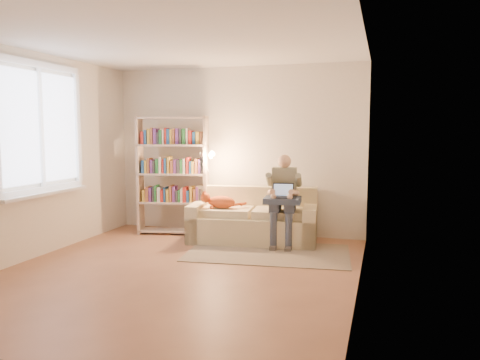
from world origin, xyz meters
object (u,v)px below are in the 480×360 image
(sofa, at_px, (253,222))
(cat, at_px, (222,201))
(laptop, at_px, (278,194))
(bookshelf, at_px, (173,169))
(person, at_px, (283,194))

(sofa, bearing_deg, cat, -165.23)
(cat, bearing_deg, laptop, -8.76)
(sofa, distance_m, bookshelf, 1.52)
(person, height_order, cat, person)
(person, relative_size, cat, 2.10)
(cat, relative_size, bookshelf, 0.33)
(person, relative_size, laptop, 4.07)
(sofa, xyz_separation_m, cat, (-0.43, -0.17, 0.31))
(sofa, height_order, person, person)
(person, distance_m, bookshelf, 1.82)
(cat, distance_m, laptop, 0.85)
(cat, height_order, laptop, laptop)
(bookshelf, bearing_deg, cat, -27.43)
(person, bearing_deg, laptop, -121.84)
(person, bearing_deg, sofa, 162.35)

